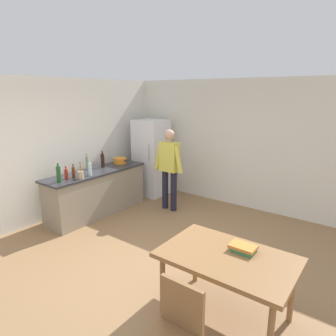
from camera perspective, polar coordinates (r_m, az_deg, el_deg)
name	(u,v)px	position (r m, az deg, el deg)	size (l,w,h in m)	color
ground_plane	(147,262)	(4.59, -4.12, -17.55)	(14.00, 14.00, 0.00)	#936D47
wall_back	(237,144)	(6.55, 13.09, 4.56)	(6.40, 0.12, 2.70)	silver
wall_left	(49,150)	(6.14, -21.84, 3.26)	(0.12, 5.60, 2.70)	silver
kitchen_counter	(97,192)	(6.22, -13.43, -4.53)	(0.64, 2.20, 0.90)	gray
refrigerator	(151,158)	(7.12, -3.25, 1.98)	(0.70, 0.67, 1.80)	white
person	(169,165)	(6.10, 0.26, 0.67)	(0.70, 0.22, 1.70)	#1E1E2D
dining_table	(227,262)	(3.37, 11.29, -17.25)	(1.40, 0.90, 0.75)	olive
chair	(174,329)	(2.77, 1.19, -28.56)	(0.42, 0.42, 0.91)	olive
cooking_pot	(120,161)	(6.62, -9.19, 1.41)	(0.40, 0.28, 0.12)	orange
utensil_jar	(81,175)	(5.59, -16.42, -1.22)	(0.11, 0.11, 0.32)	tan
bottle_water_clear	(90,169)	(5.75, -14.76, -0.19)	(0.07, 0.07, 0.30)	silver
bottle_sauce_red	(66,174)	(5.63, -18.94, -1.10)	(0.06, 0.06, 0.24)	#B22319
bottle_vinegar_tall	(87,162)	(6.26, -15.26, 1.04)	(0.06, 0.06, 0.32)	gray
bottle_beer_brown	(74,172)	(5.67, -17.66, -0.80)	(0.06, 0.06, 0.26)	#5B3314
bottle_wine_dark	(103,160)	(6.32, -12.43, 1.44)	(0.08, 0.08, 0.34)	black
bottle_wine_green	(59,174)	(5.47, -20.24, -1.12)	(0.08, 0.08, 0.34)	#1E5123
book_stack	(243,248)	(3.41, 14.25, -14.70)	(0.28, 0.19, 0.07)	#387A47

